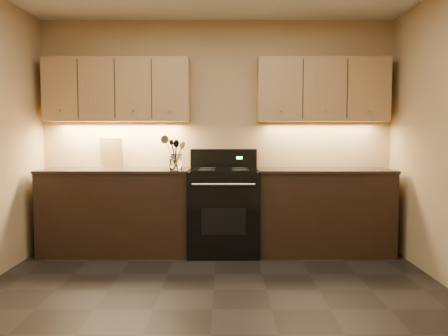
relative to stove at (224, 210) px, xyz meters
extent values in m
plane|color=black|center=(-0.08, -1.68, -0.48)|extent=(4.00, 4.00, 0.00)
cube|color=tan|center=(-0.08, 0.32, 0.82)|extent=(4.00, 0.04, 2.60)
cube|color=black|center=(-1.18, 0.02, -0.03)|extent=(1.60, 0.60, 0.90)
cube|color=#342821|center=(-1.18, 0.02, 0.44)|extent=(1.62, 0.62, 0.03)
cube|color=black|center=(1.10, 0.02, -0.03)|extent=(1.44, 0.60, 0.90)
cube|color=#342821|center=(1.10, 0.02, 0.44)|extent=(1.46, 0.62, 0.03)
cube|color=black|center=(0.00, -0.01, -0.02)|extent=(0.76, 0.65, 0.92)
cube|color=black|center=(0.00, -0.01, 0.45)|extent=(0.70, 0.60, 0.01)
cube|color=black|center=(0.00, 0.28, 0.55)|extent=(0.76, 0.07, 0.22)
cube|color=#19FF33|center=(0.18, 0.24, 0.56)|extent=(0.06, 0.00, 0.03)
cylinder|color=silver|center=(0.00, -0.35, 0.32)|extent=(0.65, 0.02, 0.02)
cube|color=black|center=(0.00, -0.33, -0.07)|extent=(0.46, 0.00, 0.28)
cylinder|color=black|center=(-0.18, -0.16, 0.45)|extent=(0.18, 0.18, 0.00)
cylinder|color=black|center=(0.18, -0.16, 0.45)|extent=(0.18, 0.18, 0.00)
cylinder|color=black|center=(-0.18, 0.14, 0.45)|extent=(0.18, 0.18, 0.00)
cylinder|color=black|center=(0.18, 0.14, 0.45)|extent=(0.18, 0.18, 0.00)
cube|color=tan|center=(-1.18, 0.17, 1.32)|extent=(1.60, 0.30, 0.70)
cube|color=tan|center=(1.10, 0.17, 1.32)|extent=(1.44, 0.30, 0.70)
cube|color=#B2B5BA|center=(-1.38, 0.31, 0.64)|extent=(0.08, 0.01, 0.12)
cylinder|color=white|center=(-0.51, -0.09, 0.54)|extent=(0.16, 0.16, 0.17)
cylinder|color=white|center=(-0.51, -0.09, 0.46)|extent=(0.13, 0.13, 0.02)
cube|color=tan|center=(-1.28, 0.28, 0.62)|extent=(0.28, 0.11, 0.34)
camera|label=1|loc=(0.01, -5.15, 0.85)|focal=38.00mm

